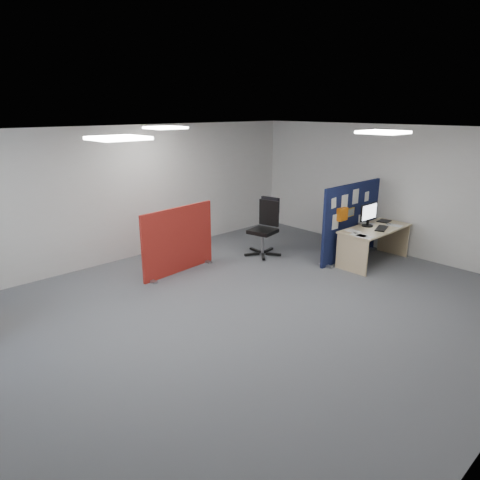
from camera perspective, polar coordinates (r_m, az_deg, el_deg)
floor at (r=6.61m, az=-0.15°, el=-9.94°), size 9.00×9.00×0.00m
ceiling at (r=5.89m, az=-0.17°, el=14.14°), size 9.00×7.00×0.02m
wall_back at (r=8.93m, az=-15.77°, el=5.80°), size 9.00×0.02×2.70m
wall_right at (r=9.68m, az=19.82°, el=6.28°), size 0.02×7.00×2.70m
ceiling_lights at (r=6.61m, az=-2.06°, el=14.20°), size 4.10×4.10×0.04m
navy_divider at (r=9.07m, az=14.56°, el=2.44°), size 1.91×0.30×1.57m
main_desk at (r=9.01m, az=17.28°, el=0.55°), size 1.65×0.73×0.73m
monitor_main at (r=8.95m, az=16.77°, el=3.37°), size 0.53×0.22×0.47m
keyboard at (r=8.88m, az=18.34°, el=1.48°), size 0.48×0.31×0.02m
mouse at (r=9.23m, az=19.20°, el=1.99°), size 0.11×0.08×0.03m
paper_tray at (r=9.50m, az=18.67°, el=2.41°), size 0.30×0.25×0.01m
red_divider at (r=8.14m, az=-8.20°, el=-0.09°), size 1.68×0.30×1.26m
office_chair at (r=9.08m, az=3.48°, el=2.24°), size 0.79×0.78×1.19m
desk_papers at (r=8.72m, az=16.67°, el=1.28°), size 1.40×0.79×0.00m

